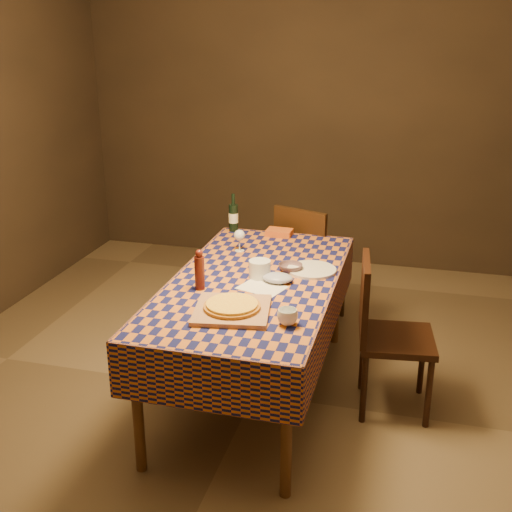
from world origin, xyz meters
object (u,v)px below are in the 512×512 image
Objects in this scene: bowl at (290,268)px; chair_far at (307,259)px; cutting_board at (232,310)px; dining_table at (254,292)px; wine_bottle at (233,217)px; chair_right at (383,327)px; pizza at (232,305)px; white_plate at (312,270)px.

bowl is 0.93m from chair_far.
bowl reaches higher than cutting_board.
cutting_board is at bearing -89.32° from dining_table.
dining_table is 6.78× the size of wine_bottle.
cutting_board is (0.01, -0.45, 0.09)m from dining_table.
chair_right is at bearing 5.82° from dining_table.
dining_table is at bearing -132.74° from bowl.
pizza is at bearing -73.66° from wine_bottle.
white_plate is at bearing -78.09° from chair_far.
white_plate is at bearing 14.21° from bowl.
chair_far is 1.19m from chair_right.
dining_table is 5.92× the size of pizza.
bowl is 0.48× the size of white_plate.
chair_right is (0.75, 0.53, -0.26)m from cutting_board.
pizza is at bearing -89.32° from dining_table.
white_plate is 0.91m from chair_far.
dining_table is 6.23× the size of white_plate.
dining_table is 1.98× the size of chair_far.
white_plate is (0.12, 0.03, -0.01)m from bowl.
chair_right is (1.13, -0.79, -0.35)m from wine_bottle.
chair_far reaches higher than pizza.
wine_bottle reaches higher than dining_table.
dining_table is at bearing -96.29° from chair_far.
chair_far reaches higher than cutting_board.
chair_right is at bearing -11.27° from bowl.
cutting_board is at bearing 90.00° from pizza.
cutting_board is 1.23× the size of pizza.
cutting_board is 0.41× the size of chair_far.
wine_bottle is 1.42m from chair_right.
wine_bottle is (-0.39, 1.32, 0.06)m from pizza.
pizza is 0.96m from chair_right.
wine_bottle reaches higher than pizza.
bowl reaches higher than dining_table.
bowl is at bearing 75.13° from pizza.
chair_far is (-0.18, 0.86, -0.26)m from white_plate.
bowl is 0.15× the size of chair_far.
pizza is 0.33× the size of chair_far.
bowl is (0.17, 0.65, 0.01)m from cutting_board.
cutting_board reaches higher than white_plate.
pizza reaches higher than dining_table.
wine_bottle reaches higher than white_plate.
chair_far is at bearing 122.17° from chair_right.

